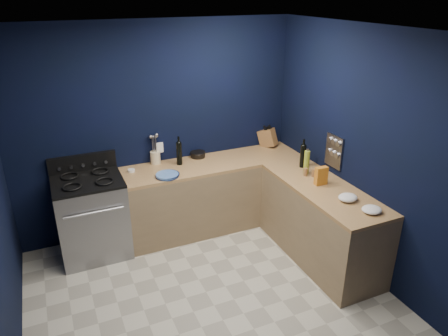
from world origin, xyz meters
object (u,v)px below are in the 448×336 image
crouton_bag (321,176)px  knife_block (268,138)px  gas_range (92,218)px  utensil_crock (155,157)px  plate_stack (167,175)px

crouton_bag → knife_block: bearing=89.3°
gas_range → knife_block: 2.50m
utensil_crock → crouton_bag: 2.01m
gas_range → plate_stack: 1.00m
gas_range → plate_stack: (0.87, -0.17, 0.46)m
utensil_crock → crouton_bag: crouton_bag is taller
knife_block → gas_range: bearing=152.9°
utensil_crock → knife_block: 1.57m
crouton_bag → plate_stack: bearing=151.2°
gas_range → plate_stack: size_ratio=3.48×
plate_stack → utensil_crock: (-0.02, 0.44, 0.06)m
crouton_bag → utensil_crock: bearing=140.5°
gas_range → utensil_crock: 1.04m
utensil_crock → knife_block: size_ratio=0.66×
gas_range → crouton_bag: bearing=-24.0°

